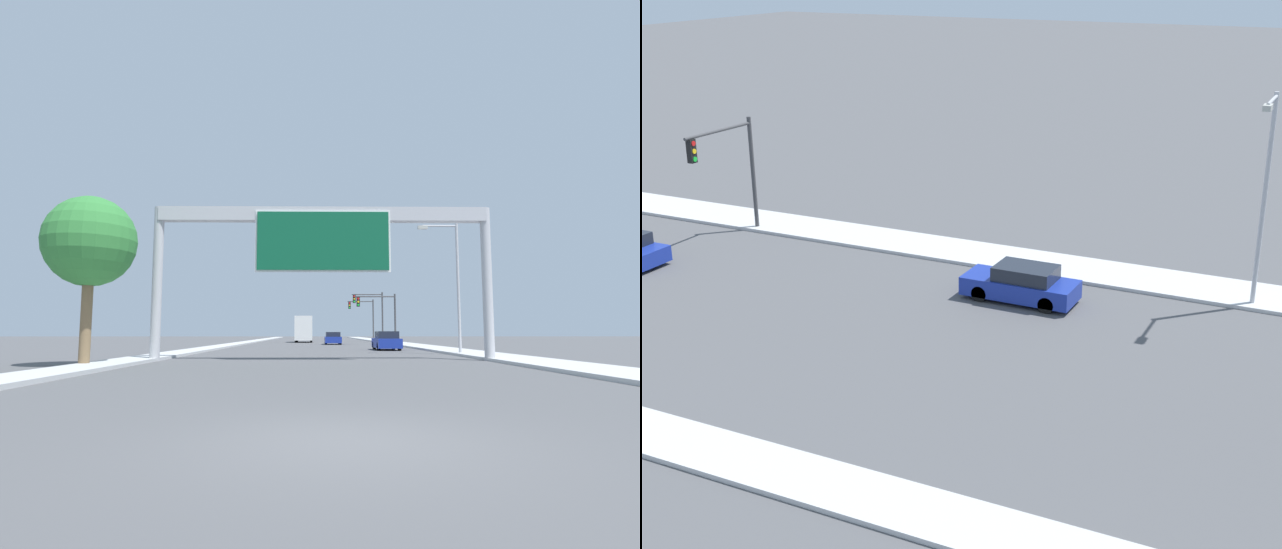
% 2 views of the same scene
% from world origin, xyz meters
% --- Properties ---
extents(car_near_center, '(1.80, 4.49, 1.45)m').
position_xyz_m(car_near_center, '(5.25, 32.59, 0.69)').
color(car_near_center, navy).
rests_on(car_near_center, ground).
extents(traffic_light_near_intersection, '(4.49, 0.32, 5.56)m').
position_xyz_m(traffic_light_near_intersection, '(6.99, 48.00, 3.79)').
color(traffic_light_near_intersection, '#3D3D3F').
rests_on(traffic_light_near_intersection, ground).
extents(street_lamp_right, '(2.54, 0.28, 8.23)m').
position_xyz_m(street_lamp_right, '(8.28, 24.31, 4.88)').
color(street_lamp_right, '#B2B2B7').
rests_on(street_lamp_right, ground).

